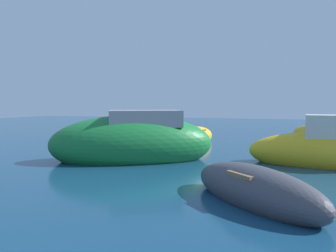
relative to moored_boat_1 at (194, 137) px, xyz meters
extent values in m
ellipsoid|color=gold|center=(0.00, 0.00, 0.00)|extent=(1.98, 3.75, 1.11)
cube|color=brown|center=(0.00, 0.00, 0.37)|extent=(1.12, 0.91, 0.08)
ellipsoid|color=gold|center=(5.48, -4.58, 0.09)|extent=(5.10, 2.09, 1.44)
ellipsoid|color=#197233|center=(-1.04, -5.55, 0.27)|extent=(6.31, 4.70, 2.13)
cube|color=gray|center=(-0.61, -5.34, 1.21)|extent=(2.96, 2.50, 0.59)
ellipsoid|color=#B21E1E|center=(-3.21, 3.15, -0.05)|extent=(3.47, 1.32, 0.94)
cube|color=beige|center=(-3.48, 3.13, 0.64)|extent=(1.53, 0.88, 0.82)
ellipsoid|color=#3F3F47|center=(3.45, -9.50, -0.03)|extent=(3.39, 3.38, 1.02)
cube|color=brown|center=(3.45, -9.50, 0.32)|extent=(1.16, 1.16, 0.08)
ellipsoid|color=gold|center=(6.32, 2.26, 0.03)|extent=(3.63, 4.13, 1.23)
cube|color=brown|center=(6.32, 2.26, 0.44)|extent=(1.38, 1.33, 0.08)
camera|label=1|loc=(3.77, -16.46, 1.78)|focal=35.28mm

